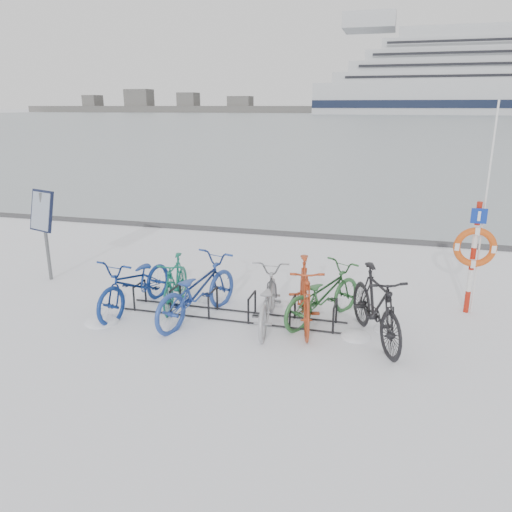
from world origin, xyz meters
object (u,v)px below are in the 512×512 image
info_board (43,216)px  lifebuoy_station (475,247)px  bike_rack (232,307)px  cruise_ferry (497,81)px

info_board → lifebuoy_station: (8.39, 0.44, -0.16)m
bike_rack → info_board: info_board is taller
info_board → bike_rack: bearing=7.9°
lifebuoy_station → cruise_ferry: cruise_ferry is taller
bike_rack → cruise_ferry: (39.87, 224.80, 13.07)m
lifebuoy_station → bike_rack: bearing=-162.7°
lifebuoy_station → cruise_ferry: size_ratio=0.02×
bike_rack → info_board: size_ratio=2.07×
bike_rack → lifebuoy_station: 4.34m
info_board → cruise_ferry: 228.62m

